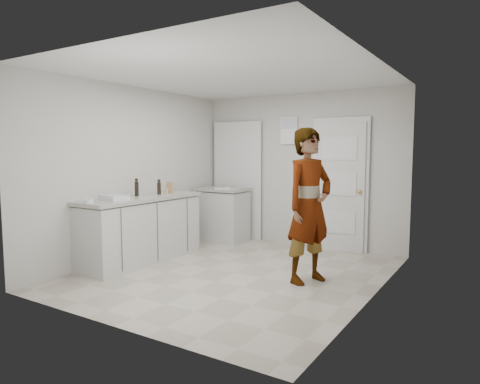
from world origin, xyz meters
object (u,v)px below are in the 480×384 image
Objects in this scene: cake_mix_box at (170,187)px; egg_bowl at (89,201)px; oil_cruet_a at (159,187)px; person at (309,206)px; baking_dish at (114,198)px; oil_cruet_b at (137,188)px; spice_jar at (166,191)px.

egg_bowl is (-0.04, -1.47, -0.06)m from cake_mix_box.
oil_cruet_a reaches higher than cake_mix_box.
baking_dish is at bearing 131.36° from person.
oil_cruet_b is (-0.12, -0.58, 0.04)m from cake_mix_box.
cake_mix_box is 0.44× the size of baking_dish.
oil_cruet_b reaches higher than baking_dish.
oil_cruet_b is at bearing -104.41° from spice_jar.
oil_cruet_b is 2.17× the size of egg_bowl.
baking_dish is (-2.39, -0.85, 0.03)m from person.
oil_cruet_b is at bearing -109.50° from cake_mix_box.
person is 4.65× the size of baking_dish.
oil_cruet_b reaches higher than egg_bowl.
person is 22.38× the size of spice_jar.
egg_bowl is at bearing -99.43° from cake_mix_box.
baking_dish is at bearing -92.21° from spice_jar.
person reaches higher than spice_jar.
cake_mix_box is at bearing 106.59° from person.
cake_mix_box is at bearing 88.34° from baking_dish.
cake_mix_box is 1.47× the size of egg_bowl.
spice_jar is 0.98m from baking_dish.
cake_mix_box is at bearing 94.30° from spice_jar.
oil_cruet_a is 0.88× the size of oil_cruet_b.
spice_jar reaches higher than baking_dish.
spice_jar is at bearing -93.62° from cake_mix_box.
person reaches higher than egg_bowl.
egg_bowl is at bearing 139.36° from person.
baking_dish is 0.40m from egg_bowl.
egg_bowl is at bearing -91.89° from spice_jar.
egg_bowl is (0.08, -0.89, -0.10)m from oil_cruet_b.
oil_cruet_a is 0.57× the size of baking_dish.
spice_jar is at bearing 108.76° from person.
egg_bowl is at bearing -91.13° from baking_dish.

